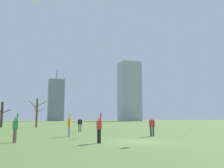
# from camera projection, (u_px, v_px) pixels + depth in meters

# --- Properties ---
(ground_plane) EXTENTS (400.00, 400.00, 0.00)m
(ground_plane) POSITION_uv_depth(u_px,v_px,m) (139.00, 142.00, 16.43)
(ground_plane) COLOR #5B7A3D
(kite_flyer_foreground_right_purple) EXTENTS (3.71, 7.41, 12.22)m
(kite_flyer_foreground_right_purple) POSITION_uv_depth(u_px,v_px,m) (31.00, 81.00, 15.05)
(kite_flyer_foreground_right_purple) COLOR #726656
(kite_flyer_foreground_right_purple) RESTS_ON ground
(kite_flyer_foreground_left_blue) EXTENTS (0.48, 7.29, 21.60)m
(kite_flyer_foreground_left_blue) POSITION_uv_depth(u_px,v_px,m) (104.00, 73.00, 15.08)
(kite_flyer_foreground_left_blue) COLOR black
(kite_flyer_foreground_left_blue) RESTS_ON ground
(kite_flyer_midfield_left_white) EXTENTS (5.87, 10.27, 21.08)m
(kite_flyer_midfield_left_white) POSITION_uv_depth(u_px,v_px,m) (81.00, 70.00, 24.67)
(kite_flyer_midfield_left_white) COLOR gray
(kite_flyer_midfield_left_white) RESTS_ON ground
(bystander_strolling_midfield) EXTENTS (0.51, 0.22, 1.62)m
(bystander_strolling_midfield) POSITION_uv_depth(u_px,v_px,m) (80.00, 124.00, 28.79)
(bystander_strolling_midfield) COLOR #726656
(bystander_strolling_midfield) RESTS_ON ground
(bystander_watching_nearby) EXTENTS (0.38, 0.40, 1.62)m
(bystander_watching_nearby) POSITION_uv_depth(u_px,v_px,m) (152.00, 126.00, 21.48)
(bystander_watching_nearby) COLOR black
(bystander_watching_nearby) RESTS_ON ground
(distant_kite_drifting_left_pink) EXTENTS (5.11, 3.91, 25.43)m
(distant_kite_drifting_left_pink) POSITION_uv_depth(u_px,v_px,m) (195.00, 0.00, 42.62)
(distant_kite_drifting_left_pink) COLOR pink
(distant_kite_drifting_left_pink) RESTS_ON ground
(distant_kite_drifting_right_orange) EXTENTS (3.14, 5.44, 17.23)m
(distant_kite_drifting_right_orange) POSITION_uv_depth(u_px,v_px,m) (4.00, 14.00, 30.65)
(distant_kite_drifting_right_orange) COLOR orange
(distant_kite_drifting_right_orange) RESTS_ON ground
(distant_kite_low_near_trees_yellow) EXTENTS (0.85, 3.13, 23.68)m
(distant_kite_low_near_trees_yellow) POSITION_uv_depth(u_px,v_px,m) (34.00, 7.00, 45.21)
(distant_kite_low_near_trees_yellow) COLOR yellow
(distant_kite_low_near_trees_yellow) RESTS_ON ground
(bare_tree_far_right_edge) EXTENTS (2.78, 1.90, 4.36)m
(bare_tree_far_right_edge) POSITION_uv_depth(u_px,v_px,m) (2.00, 114.00, 43.20)
(bare_tree_far_right_edge) COLOR #423326
(bare_tree_far_right_edge) RESTS_ON ground
(bare_tree_leftmost) EXTENTS (2.92, 1.92, 4.93)m
(bare_tree_leftmost) POSITION_uv_depth(u_px,v_px,m) (37.00, 112.00, 43.13)
(bare_tree_leftmost) COLOR brown
(bare_tree_leftmost) RESTS_ON ground
(skyline_mid_tower_right) EXTENTS (10.90, 10.75, 32.93)m
(skyline_mid_tower_right) POSITION_uv_depth(u_px,v_px,m) (129.00, 92.00, 140.77)
(skyline_mid_tower_right) COLOR #9EA3AD
(skyline_mid_tower_right) RESTS_ON ground
(skyline_squat_block) EXTENTS (9.06, 6.66, 28.92)m
(skyline_squat_block) POSITION_uv_depth(u_px,v_px,m) (56.00, 100.00, 144.37)
(skyline_squat_block) COLOR gray
(skyline_squat_block) RESTS_ON ground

